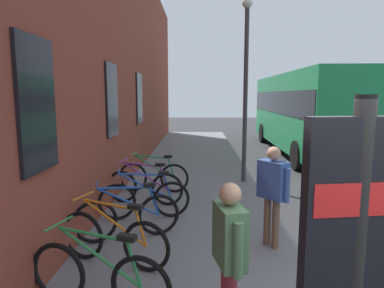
{
  "coord_description": "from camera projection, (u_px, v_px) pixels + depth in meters",
  "views": [
    {
      "loc": [
        -2.0,
        1.57,
        2.52
      ],
      "look_at": [
        4.36,
        1.69,
        1.59
      ],
      "focal_mm": 31.85,
      "sensor_mm": 36.0,
      "label": 1
    }
  ],
  "objects": [
    {
      "name": "ground",
      "position": [
        304.0,
        200.0,
        8.23
      ],
      "size": [
        60.0,
        60.0,
        0.0
      ],
      "primitive_type": "plane",
      "color": "#2D2D30"
    },
    {
      "name": "sidewalk_pavement",
      "position": [
        192.0,
        177.0,
        10.26
      ],
      "size": [
        24.0,
        3.5,
        0.12
      ],
      "primitive_type": "cube",
      "color": "slate",
      "rests_on": "ground"
    },
    {
      "name": "station_facade",
      "position": [
        128.0,
        60.0,
        10.76
      ],
      "size": [
        22.0,
        0.65,
        7.22
      ],
      "color": "brown",
      "rests_on": "ground"
    },
    {
      "name": "bicycle_beside_lamp",
      "position": [
        99.0,
        277.0,
        3.78
      ],
      "size": [
        0.64,
        1.72,
        0.97
      ],
      "color": "black",
      "rests_on": "sidewalk_pavement"
    },
    {
      "name": "bicycle_under_window",
      "position": [
        113.0,
        239.0,
        4.79
      ],
      "size": [
        0.71,
        1.69,
        0.97
      ],
      "color": "black",
      "rests_on": "sidewalk_pavement"
    },
    {
      "name": "bicycle_far_end",
      "position": [
        128.0,
        216.0,
        5.67
      ],
      "size": [
        0.71,
        1.69,
        0.97
      ],
      "color": "black",
      "rests_on": "sidewalk_pavement"
    },
    {
      "name": "bicycle_nearest_sign",
      "position": [
        145.0,
        199.0,
        6.61
      ],
      "size": [
        0.51,
        1.75,
        0.97
      ],
      "color": "black",
      "rests_on": "sidewalk_pavement"
    },
    {
      "name": "bicycle_mid_rack",
      "position": [
        145.0,
        187.0,
        7.51
      ],
      "size": [
        0.52,
        1.75,
        0.97
      ],
      "color": "black",
      "rests_on": "sidewalk_pavement"
    },
    {
      "name": "bicycle_by_door",
      "position": [
        154.0,
        176.0,
        8.45
      ],
      "size": [
        0.48,
        1.77,
        0.97
      ],
      "color": "black",
      "rests_on": "sidewalk_pavement"
    },
    {
      "name": "transit_info_sign",
      "position": [
        354.0,
        259.0,
        1.67
      ],
      "size": [
        0.16,
        0.56,
        2.4
      ],
      "color": "black",
      "rests_on": "sidewalk_pavement"
    },
    {
      "name": "city_bus",
      "position": [
        305.0,
        109.0,
        14.5
      ],
      "size": [
        10.53,
        2.76,
        3.35
      ],
      "color": "#1E8C4C",
      "rests_on": "ground"
    },
    {
      "name": "pedestrian_by_facade",
      "position": [
        273.0,
        186.0,
        5.31
      ],
      "size": [
        0.5,
        0.47,
        1.61
      ],
      "color": "brown",
      "rests_on": "sidewalk_pavement"
    },
    {
      "name": "pedestrian_near_bus",
      "position": [
        229.0,
        245.0,
        3.26
      ],
      "size": [
        0.59,
        0.32,
        1.58
      ],
      "color": "maroon",
      "rests_on": "sidewalk_pavement"
    },
    {
      "name": "pedestrian_crossing_street",
      "position": [
        368.0,
        280.0,
        2.51
      ],
      "size": [
        0.63,
        0.35,
        1.71
      ],
      "color": "#4C724C",
      "rests_on": "sidewalk_pavement"
    },
    {
      "name": "street_lamp",
      "position": [
        246.0,
        75.0,
        9.11
      ],
      "size": [
        0.28,
        0.28,
        4.91
      ],
      "color": "#333338",
      "rests_on": "sidewalk_pavement"
    }
  ]
}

